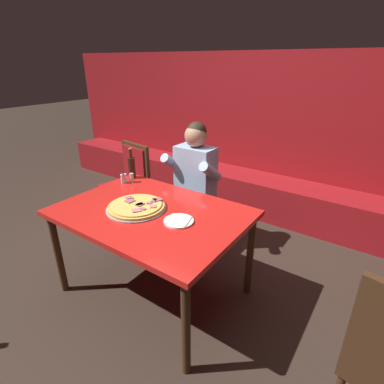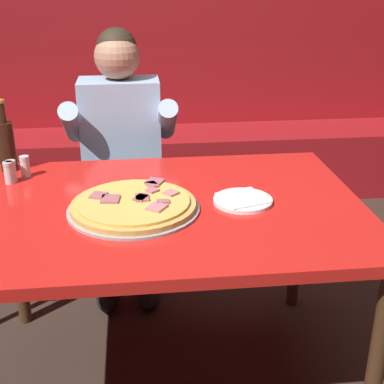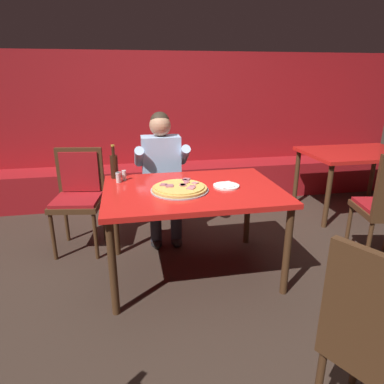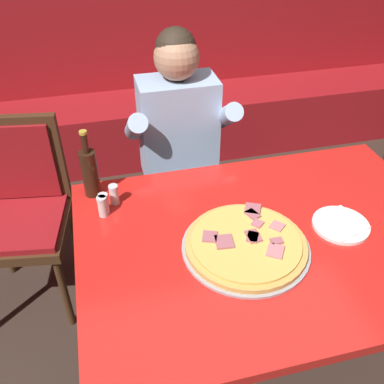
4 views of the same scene
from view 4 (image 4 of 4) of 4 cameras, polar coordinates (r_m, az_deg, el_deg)
name	(u,v)px [view 4 (image 4 of 4)]	position (r m, az deg, el deg)	size (l,w,h in m)	color
ground_plane	(252,353)	(2.18, 8.04, -20.51)	(24.00, 24.00, 0.00)	#33261E
booth_wall_panel	(159,18)	(3.38, -4.43, 22.15)	(6.80, 0.16, 1.90)	maroon
booth_bench	(171,126)	(3.36, -2.85, 8.82)	(6.46, 0.48, 0.46)	maroon
main_dining_table	(268,250)	(1.64, 10.09, -7.62)	(1.39, 0.99, 0.76)	#422816
pizza	(246,244)	(1.52, 7.21, -6.93)	(0.45, 0.45, 0.05)	#9E9EA3
plate_white_paper	(341,224)	(1.69, 19.23, -4.11)	(0.21, 0.21, 0.02)	white
beer_bottle	(90,171)	(1.74, -13.48, 2.68)	(0.07, 0.07, 0.29)	black
shaker_red_pepper_flakes	(104,204)	(1.68, -11.64, -1.63)	(0.04, 0.04, 0.09)	silver
shaker_oregano	(114,195)	(1.71, -10.34, -0.46)	(0.04, 0.04, 0.09)	silver
shaker_black_pepper	(103,207)	(1.66, -11.83, -2.01)	(0.04, 0.04, 0.09)	silver
diner_seated_blue_shirt	(182,150)	(2.14, -1.33, 5.64)	(0.53, 0.53, 1.27)	black
dining_chair_near_left	(19,204)	(2.17, -22.07, -1.49)	(0.50, 0.50, 0.96)	#422816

